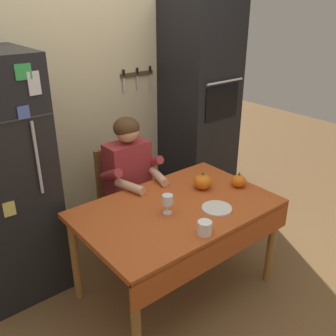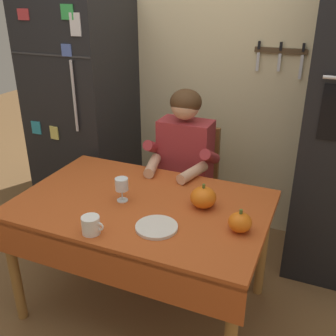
% 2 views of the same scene
% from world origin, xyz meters
% --- Properties ---
extents(ground_plane, '(10.00, 10.00, 0.00)m').
position_xyz_m(ground_plane, '(0.00, 0.00, 0.00)').
color(ground_plane, brown).
rests_on(ground_plane, ground).
extents(back_wall_assembly, '(3.70, 0.13, 2.60)m').
position_xyz_m(back_wall_assembly, '(0.05, 1.35, 1.30)').
color(back_wall_assembly, beige).
rests_on(back_wall_assembly, ground).
extents(wall_oven, '(0.60, 0.64, 2.10)m').
position_xyz_m(wall_oven, '(1.05, 1.00, 1.05)').
color(wall_oven, black).
rests_on(wall_oven, ground).
extents(dining_table, '(1.40, 0.90, 0.74)m').
position_xyz_m(dining_table, '(0.00, 0.08, 0.66)').
color(dining_table, '#9E6B33').
rests_on(dining_table, ground).
extents(chair_behind_person, '(0.40, 0.40, 0.93)m').
position_xyz_m(chair_behind_person, '(0.01, 0.87, 0.51)').
color(chair_behind_person, brown).
rests_on(chair_behind_person, ground).
extents(seated_person, '(0.47, 0.55, 1.25)m').
position_xyz_m(seated_person, '(0.01, 0.68, 0.74)').
color(seated_person, '#38384C').
rests_on(seated_person, ground).
extents(coffee_mug, '(0.12, 0.09, 0.09)m').
position_xyz_m(coffee_mug, '(-0.09, -0.27, 0.79)').
color(coffee_mug, white).
rests_on(coffee_mug, dining_table).
extents(wine_glass, '(0.07, 0.07, 0.14)m').
position_xyz_m(wine_glass, '(-0.11, 0.07, 0.84)').
color(wine_glass, white).
rests_on(wine_glass, dining_table).
extents(pumpkin_large, '(0.12, 0.12, 0.12)m').
position_xyz_m(pumpkin_large, '(0.57, 0.03, 0.79)').
color(pumpkin_large, orange).
rests_on(pumpkin_large, dining_table).
extents(pumpkin_medium, '(0.14, 0.14, 0.14)m').
position_xyz_m(pumpkin_medium, '(0.33, 0.19, 0.80)').
color(pumpkin_medium, orange).
rests_on(pumpkin_medium, dining_table).
extents(serving_tray, '(0.21, 0.21, 0.02)m').
position_xyz_m(serving_tray, '(0.19, -0.11, 0.75)').
color(serving_tray, silver).
rests_on(serving_tray, dining_table).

